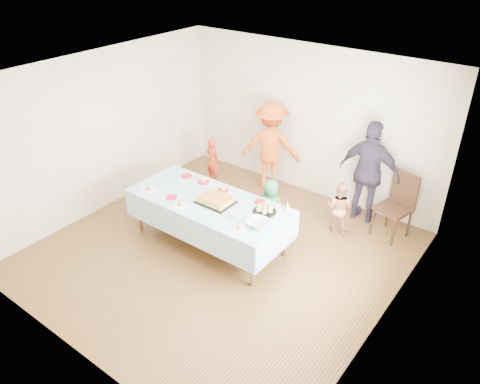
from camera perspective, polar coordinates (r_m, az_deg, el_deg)
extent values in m
plane|color=#4D3116|center=(7.23, -2.38, -7.34)|extent=(5.00, 5.00, 0.00)
cube|color=beige|center=(8.41, 8.34, 8.49)|extent=(5.00, 0.04, 2.70)
cube|color=beige|center=(5.14, -20.73, -8.32)|extent=(5.00, 0.04, 2.70)
cube|color=beige|center=(8.19, -16.40, 6.98)|extent=(0.04, 5.00, 2.70)
cube|color=beige|center=(5.48, 18.13, -5.22)|extent=(0.04, 5.00, 2.70)
cube|color=white|center=(6.00, -2.93, 13.69)|extent=(5.00, 5.00, 0.04)
cube|color=#472B16|center=(5.57, 18.82, -2.89)|extent=(0.03, 1.75, 1.35)
cylinder|color=#53371C|center=(7.67, -12.19, -2.34)|extent=(0.06, 0.06, 0.73)
cylinder|color=#53371C|center=(6.40, 1.55, -8.83)|extent=(0.06, 0.06, 0.73)
cylinder|color=#53371C|center=(8.15, -7.85, 0.14)|extent=(0.06, 0.06, 0.73)
cylinder|color=#53371C|center=(6.97, 5.59, -5.34)|extent=(0.06, 0.06, 0.73)
cube|color=#53371C|center=(7.03, -3.85, -1.20)|extent=(2.40, 1.00, 0.04)
cube|color=white|center=(7.02, -3.85, -1.02)|extent=(2.50, 1.10, 0.01)
cube|color=black|center=(6.94, -3.00, -1.23)|extent=(0.54, 0.41, 0.02)
cube|color=#FCE35F|center=(6.92, -3.00, -0.94)|extent=(0.46, 0.34, 0.07)
cube|color=#985B23|center=(6.90, -3.01, -0.65)|extent=(0.46, 0.34, 0.01)
cylinder|color=black|center=(6.72, 3.01, -2.39)|extent=(0.34, 0.34, 0.02)
sphere|color=tan|center=(6.65, 3.67, -2.26)|extent=(0.08, 0.08, 0.08)
sphere|color=tan|center=(6.72, 3.72, -1.86)|extent=(0.08, 0.08, 0.08)
sphere|color=tan|center=(6.77, 3.08, -1.62)|extent=(0.08, 0.08, 0.08)
sphere|color=tan|center=(6.73, 2.39, -1.77)|extent=(0.08, 0.08, 0.08)
sphere|color=tan|center=(6.65, 2.32, -2.18)|extent=(0.08, 0.08, 0.08)
sphere|color=tan|center=(6.61, 2.96, -2.43)|extent=(0.08, 0.08, 0.08)
sphere|color=tan|center=(6.69, 3.02, -2.02)|extent=(0.08, 0.08, 0.08)
imported|color=silver|center=(6.41, 2.20, -3.80)|extent=(0.32, 0.32, 0.08)
cone|color=silver|center=(6.73, 5.78, -1.70)|extent=(0.10, 0.10, 0.16)
cylinder|color=red|center=(7.71, -6.53, 1.95)|extent=(0.18, 0.18, 0.01)
cylinder|color=red|center=(7.50, -4.50, 1.22)|extent=(0.19, 0.19, 0.01)
cylinder|color=red|center=(7.25, -2.11, 0.23)|extent=(0.18, 0.18, 0.01)
cylinder|color=red|center=(6.95, 2.40, -1.19)|extent=(0.17, 0.17, 0.01)
cylinder|color=red|center=(7.13, -8.33, -0.63)|extent=(0.18, 0.18, 0.01)
cylinder|color=white|center=(7.39, -11.09, 0.24)|extent=(0.23, 0.23, 0.01)
cylinder|color=white|center=(6.90, -7.30, -1.68)|extent=(0.20, 0.20, 0.01)
cylinder|color=white|center=(6.34, -0.14, -4.55)|extent=(0.20, 0.20, 0.01)
cylinder|color=black|center=(7.78, 15.83, -3.49)|extent=(0.04, 0.04, 0.48)
cylinder|color=black|center=(7.60, 18.18, -4.76)|extent=(0.04, 0.04, 0.48)
cylinder|color=black|center=(8.07, 17.58, -2.49)|extent=(0.04, 0.04, 0.48)
cylinder|color=black|center=(7.89, 19.88, -3.69)|extent=(0.04, 0.04, 0.48)
cube|color=black|center=(7.70, 18.17, -1.96)|extent=(0.57, 0.57, 0.06)
cube|color=black|center=(7.71, 19.43, 0.45)|extent=(0.46, 0.17, 0.56)
imported|color=red|center=(8.96, -3.32, 3.86)|extent=(0.34, 0.24, 0.89)
imported|color=#26723F|center=(7.41, 3.72, -1.85)|extent=(0.50, 0.35, 0.96)
imported|color=tan|center=(7.63, 11.98, -1.86)|extent=(0.46, 0.38, 0.88)
imported|color=#CC5319|center=(8.63, 3.77, 5.67)|extent=(1.25, 1.03, 1.68)
imported|color=#2D2837|center=(7.85, 15.48, 2.28)|extent=(1.04, 0.45, 1.76)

